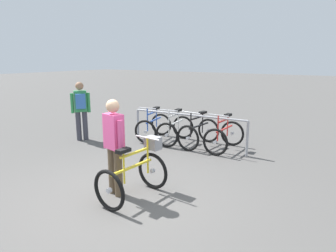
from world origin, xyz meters
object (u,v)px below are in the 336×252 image
(racked_bike_red, at_px, (224,136))
(featured_bicycle, at_px, (136,172))
(racked_bike_white, at_px, (175,130))
(pedestrian_with_backpack, at_px, (81,107))
(racked_bike_black, at_px, (199,133))
(person_with_featured_bike, at_px, (114,143))
(racked_bike_blue, at_px, (154,127))

(racked_bike_red, relative_size, featured_bicycle, 0.93)
(racked_bike_white, relative_size, pedestrian_with_backpack, 0.70)
(racked_bike_black, height_order, pedestrian_with_backpack, pedestrian_with_backpack)
(racked_bike_red, xyz_separation_m, pedestrian_with_backpack, (-3.73, -1.32, 0.57))
(person_with_featured_bike, bearing_deg, racked_bike_white, 104.72)
(featured_bicycle, bearing_deg, pedestrian_with_backpack, 151.40)
(featured_bicycle, distance_m, pedestrian_with_backpack, 4.07)
(racked_bike_blue, distance_m, person_with_featured_bike, 3.64)
(person_with_featured_bike, bearing_deg, racked_bike_red, 80.98)
(racked_bike_black, xyz_separation_m, pedestrian_with_backpack, (-3.03, -1.28, 0.57))
(racked_bike_blue, bearing_deg, racked_bike_white, 3.48)
(racked_bike_white, distance_m, person_with_featured_bike, 3.44)
(racked_bike_blue, relative_size, featured_bicycle, 1.00)
(person_with_featured_bike, xyz_separation_m, pedestrian_with_backpack, (-3.19, 2.05, 0.03))
(racked_bike_black, distance_m, person_with_featured_bike, 3.37)
(featured_bicycle, bearing_deg, person_with_featured_bike, -162.11)
(featured_bicycle, xyz_separation_m, pedestrian_with_backpack, (-3.55, 1.94, 0.49))
(pedestrian_with_backpack, bearing_deg, person_with_featured_bike, -32.73)
(racked_bike_red, relative_size, pedestrian_with_backpack, 0.68)
(racked_bike_white, bearing_deg, featured_bicycle, -68.91)
(racked_bike_blue, height_order, racked_bike_red, same)
(racked_bike_red, height_order, featured_bicycle, same)
(racked_bike_blue, relative_size, pedestrian_with_backpack, 0.73)
(featured_bicycle, bearing_deg, racked_bike_white, 111.09)
(racked_bike_black, bearing_deg, person_with_featured_bike, -87.17)
(racked_bike_black, bearing_deg, pedestrian_with_backpack, -157.15)
(racked_bike_white, relative_size, racked_bike_red, 1.03)
(racked_bike_white, xyz_separation_m, featured_bicycle, (1.22, -3.17, 0.08))
(person_with_featured_bike, height_order, pedestrian_with_backpack, same)
(racked_bike_black, relative_size, pedestrian_with_backpack, 0.69)
(featured_bicycle, bearing_deg, racked_bike_black, 99.25)
(racked_bike_white, height_order, person_with_featured_bike, person_with_featured_bike)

